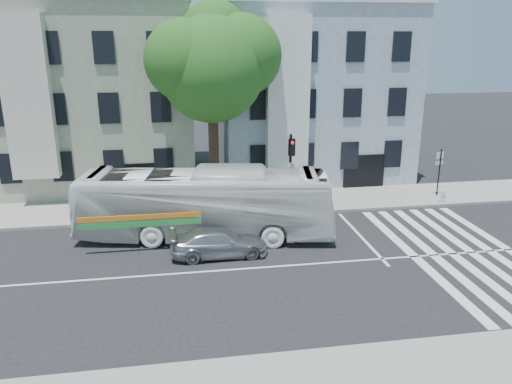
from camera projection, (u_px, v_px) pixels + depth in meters
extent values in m
plane|color=black|center=(232.00, 270.00, 20.51)|extent=(120.00, 120.00, 0.00)
cube|color=gray|center=(216.00, 206.00, 28.03)|extent=(80.00, 4.00, 0.15)
cube|color=gray|center=(96.00, 96.00, 31.93)|extent=(12.00, 10.00, 11.00)
cube|color=#8693A0|center=(308.00, 92.00, 34.06)|extent=(12.00, 10.00, 11.00)
cylinder|color=#2D2116|center=(214.00, 160.00, 27.74)|extent=(0.56, 0.56, 5.20)
sphere|color=#194B18|center=(212.00, 70.00, 26.27)|extent=(5.60, 5.60, 5.60)
sphere|color=#194B18|center=(241.00, 55.00, 26.69)|extent=(4.40, 4.40, 4.40)
sphere|color=#194B18|center=(185.00, 60.00, 25.63)|extent=(4.20, 4.20, 4.20)
sphere|color=#194B18|center=(215.00, 36.00, 26.94)|extent=(3.80, 3.80, 3.80)
sphere|color=#194B18|center=(200.00, 88.00, 27.05)|extent=(3.40, 3.40, 3.40)
imported|color=white|center=(205.00, 204.00, 23.38)|extent=(4.76, 12.28, 3.34)
imported|color=#AEB1B5|center=(219.00, 242.00, 21.69)|extent=(1.82, 4.27, 1.23)
cylinder|color=black|center=(290.00, 176.00, 26.13)|extent=(0.15, 0.15, 4.39)
cube|color=black|center=(292.00, 147.00, 25.43)|extent=(0.35, 0.31, 0.89)
sphere|color=red|center=(292.00, 143.00, 25.23)|extent=(0.17, 0.17, 0.17)
cylinder|color=white|center=(291.00, 167.00, 25.83)|extent=(0.45, 0.17, 0.46)
cylinder|color=silver|center=(442.00, 197.00, 28.25)|extent=(0.25, 0.25, 0.63)
sphere|color=silver|center=(443.00, 191.00, 28.15)|extent=(0.23, 0.23, 0.23)
cylinder|color=silver|center=(443.00, 196.00, 28.22)|extent=(0.44, 0.27, 0.15)
cylinder|color=black|center=(439.00, 173.00, 29.21)|extent=(0.08, 0.08, 2.79)
cube|color=white|center=(440.00, 155.00, 29.00)|extent=(0.50, 0.15, 0.39)
cube|color=white|center=(439.00, 163.00, 29.13)|extent=(0.50, 0.15, 0.20)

